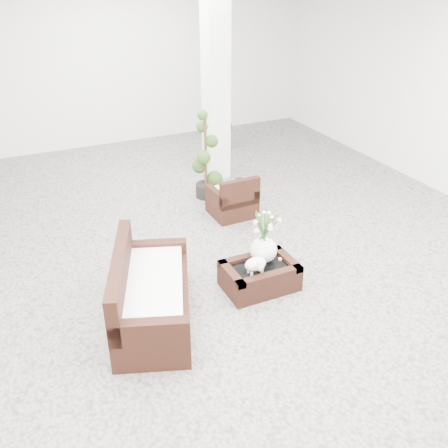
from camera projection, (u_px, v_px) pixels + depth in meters
name	position (u px, v px, depth m)	size (l,w,h in m)	color
ground	(221.00, 260.00, 6.88)	(11.00, 11.00, 0.00)	gray
column	(216.00, 82.00, 8.73)	(0.40, 0.40, 3.50)	white
coffee_table	(259.00, 277.00, 6.25)	(0.90, 0.60, 0.31)	#34180F
sheep_figurine	(255.00, 265.00, 6.00)	(0.28, 0.23, 0.21)	white
planter_narcissus	(264.00, 233.00, 6.10)	(0.44, 0.44, 0.80)	white
tealight	(280.00, 259.00, 6.30)	(0.04, 0.04, 0.03)	white
armchair	(232.00, 195.00, 7.94)	(0.66, 0.63, 0.70)	#34180F
loveseat	(152.00, 288.00, 5.55)	(1.66, 0.80, 0.89)	#34180F
topiary	(206.00, 155.00, 8.35)	(0.40, 0.40, 1.51)	#274315
shopper	(222.00, 110.00, 10.45)	(0.63, 0.41, 1.72)	#30626B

